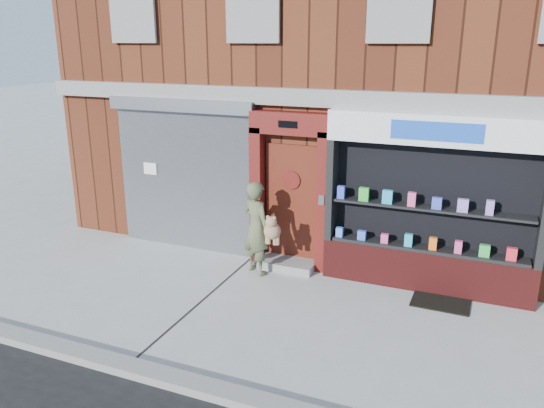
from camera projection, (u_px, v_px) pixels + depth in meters
The scene contains 8 objects.
ground at pixel (292, 316), 8.21m from camera, with size 80.00×80.00×0.00m, color #9E9E99.
curb at pixel (229, 395), 6.29m from camera, with size 60.00×0.30×0.12m, color gray.
building at pixel (384, 45), 12.33m from camera, with size 12.00×8.16×8.00m.
shutter_bay at pixel (185, 166), 10.50m from camera, with size 3.10×0.30×3.04m.
red_door_bay at pixel (290, 191), 9.70m from camera, with size 1.52×0.58×2.90m.
pharmacy_bay at pixel (430, 212), 8.77m from camera, with size 3.50×0.41×3.00m.
woman at pixel (258, 228), 9.51m from camera, with size 0.89×0.66×1.73m.
doormat at pixel (441, 302), 8.64m from camera, with size 0.92×0.64×0.02m, color black.
Camera 1 is at (2.51, -6.90, 4.09)m, focal length 35.00 mm.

